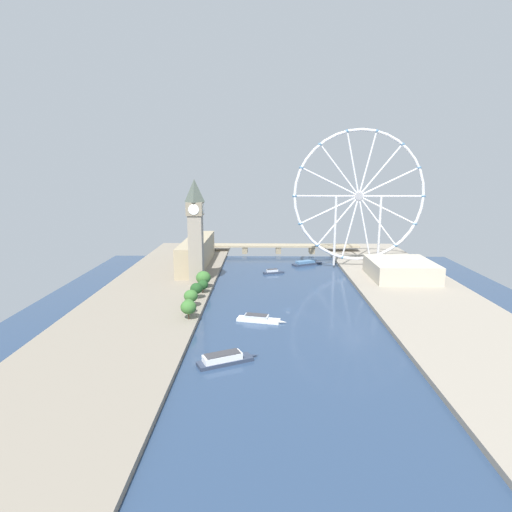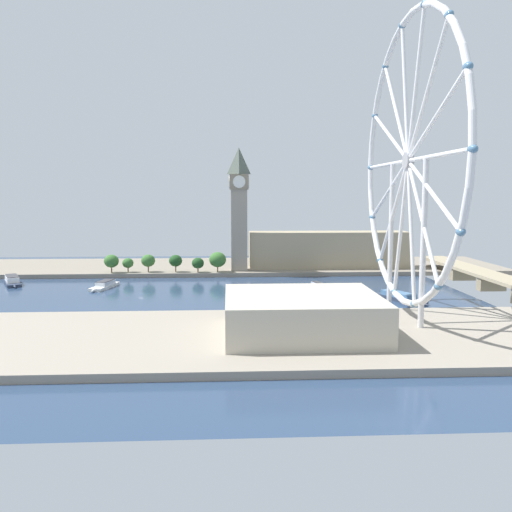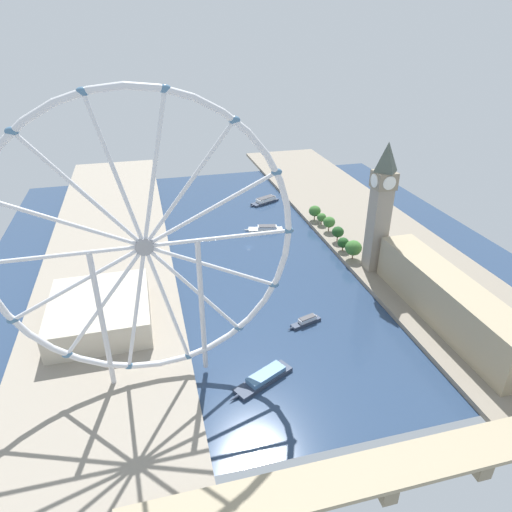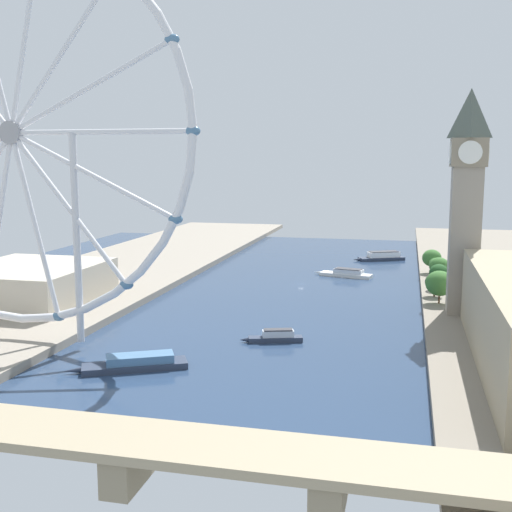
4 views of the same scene
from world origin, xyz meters
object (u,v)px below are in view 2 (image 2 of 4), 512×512
at_px(parliament_block, 328,250).
at_px(riverside_hall, 302,314).
at_px(tour_boat_2, 319,287).
at_px(river_bridge, 492,278).
at_px(clock_tower, 239,207).
at_px(tour_boat_0, 104,285).
at_px(ferris_wheel, 408,162).
at_px(tour_boat_1, 12,281).
at_px(tour_boat_3, 400,297).

height_order(parliament_block, riverside_hall, parliament_block).
distance_m(riverside_hall, tour_boat_2, 116.78).
distance_m(parliament_block, riverside_hall, 195.70).
bearing_deg(river_bridge, tour_boat_2, -94.57).
distance_m(clock_tower, parliament_block, 75.12).
height_order(clock_tower, tour_boat_0, clock_tower).
bearing_deg(ferris_wheel, tour_boat_2, -163.66).
distance_m(tour_boat_1, tour_boat_2, 196.56).
bearing_deg(clock_tower, river_bridge, 63.68).
xyz_separation_m(riverside_hall, tour_boat_0, (-126.15, -105.87, -9.00)).
distance_m(ferris_wheel, tour_boat_0, 197.00).
distance_m(parliament_block, ferris_wheel, 170.18).
bearing_deg(clock_tower, tour_boat_3, 40.07).
relative_size(parliament_block, tour_boat_0, 3.54).
bearing_deg(river_bridge, tour_boat_3, -66.88).
relative_size(parliament_block, tour_boat_2, 5.31).
bearing_deg(river_bridge, tour_boat_0, -95.08).
bearing_deg(riverside_hall, tour_boat_2, 167.11).
bearing_deg(riverside_hall, tour_boat_3, 140.08).
xyz_separation_m(river_bridge, tour_boat_1, (-37.73, -298.05, -5.30)).
height_order(clock_tower, tour_boat_3, clock_tower).
xyz_separation_m(river_bridge, tour_boat_2, (-8.29, -103.71, -5.91)).
bearing_deg(tour_boat_1, tour_boat_0, 48.82).
bearing_deg(tour_boat_3, parliament_block, 162.70).
height_order(river_bridge, tour_boat_1, river_bridge).
bearing_deg(clock_tower, parliament_block, 98.73).
relative_size(parliament_block, river_bridge, 0.62).
relative_size(tour_boat_1, tour_boat_3, 0.92).
bearing_deg(riverside_hall, clock_tower, -173.31).
bearing_deg(tour_boat_0, clock_tower, 135.12).
bearing_deg(tour_boat_1, tour_boat_3, 48.21).
bearing_deg(clock_tower, riverside_hall, 6.69).
bearing_deg(ferris_wheel, tour_boat_1, -117.41).
relative_size(ferris_wheel, tour_boat_3, 3.76).
xyz_separation_m(clock_tower, ferris_wheel, (150.44, 71.74, 23.54)).
distance_m(clock_tower, ferris_wheel, 168.32).
distance_m(river_bridge, tour_boat_0, 236.55).
xyz_separation_m(parliament_block, tour_boat_0, (63.98, -151.89, -14.70)).
xyz_separation_m(ferris_wheel, tour_boat_1, (-113.57, -219.01, -69.74)).
bearing_deg(tour_boat_2, tour_boat_1, -116.11).
bearing_deg(tour_boat_2, ferris_wheel, -1.15).
bearing_deg(parliament_block, ferris_wheel, 1.64).
distance_m(clock_tower, tour_boat_1, 158.69).
height_order(tour_boat_0, tour_boat_2, tour_boat_2).
bearing_deg(tour_boat_1, clock_tower, 77.92).
distance_m(riverside_hall, river_bridge, 167.02).
xyz_separation_m(ferris_wheel, river_bridge, (-75.84, 79.04, -64.43)).
bearing_deg(tour_boat_0, tour_boat_3, 86.90).
xyz_separation_m(tour_boat_0, tour_boat_3, (48.58, 170.79, 0.11)).
xyz_separation_m(ferris_wheel, tour_boat_2, (-84.13, -24.67, -70.34)).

